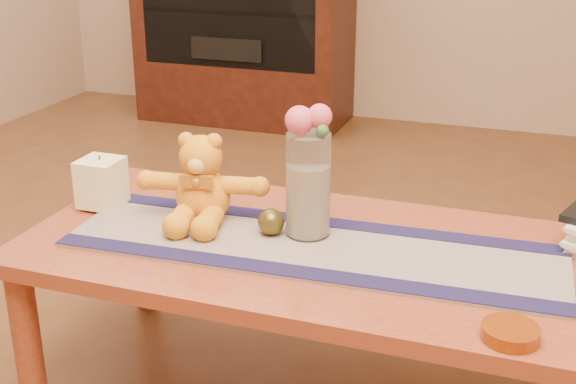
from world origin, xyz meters
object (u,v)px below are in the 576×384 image
(glass_vase, at_px, (308,185))
(bronze_ball, at_px, (271,222))
(pillar_candle, at_px, (101,182))
(amber_dish, at_px, (510,333))
(teddy_bear, at_px, (202,179))

(glass_vase, distance_m, bronze_ball, 0.13)
(bronze_ball, bearing_deg, pillar_candle, 176.50)
(pillar_candle, xyz_separation_m, amber_dish, (1.10, -0.32, -0.06))
(teddy_bear, bearing_deg, pillar_candle, 170.82)
(amber_dish, bearing_deg, glass_vase, 148.04)
(teddy_bear, distance_m, glass_vase, 0.29)
(teddy_bear, relative_size, amber_dish, 2.89)
(teddy_bear, distance_m, bronze_ball, 0.22)
(teddy_bear, height_order, amber_dish, teddy_bear)
(teddy_bear, xyz_separation_m, glass_vase, (0.29, -0.00, 0.02))
(pillar_candle, relative_size, amber_dish, 1.15)
(teddy_bear, bearing_deg, bronze_ball, -20.90)
(bronze_ball, relative_size, amber_dish, 0.59)
(pillar_candle, height_order, amber_dish, pillar_candle)
(amber_dish, bearing_deg, pillar_candle, 163.91)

